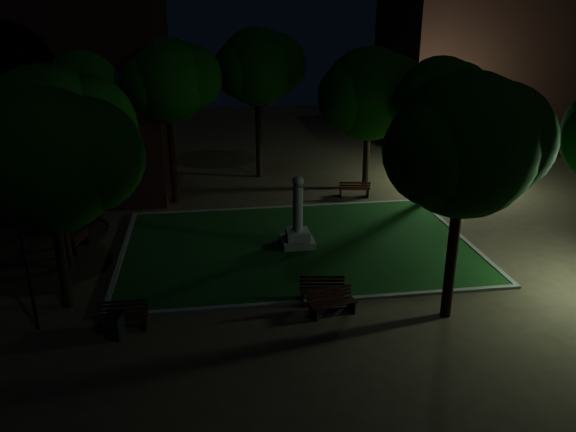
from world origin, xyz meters
The scene contains 23 objects.
ground centered at (0.00, 0.00, 0.00)m, with size 80.00×80.00×0.00m, color #4D3C2A.
lawn centered at (0.00, 2.00, 0.04)m, with size 15.00×10.00×0.08m, color #154014.
lawn_kerb centered at (0.00, 2.00, 0.06)m, with size 15.40×10.40×0.12m.
monument centered at (0.00, 2.00, 0.96)m, with size 1.40×1.40×3.20m.
building_far centered at (18.00, 20.00, 6.00)m, with size 16.00×10.00×12.00m, color #562620.
tree_west centered at (-8.83, -2.06, 5.31)m, with size 5.92×4.83×7.73m.
tree_north_wl centered at (-5.51, 8.99, 6.49)m, with size 5.30×4.33×8.67m.
tree_north_er centered at (5.47, 10.07, 5.46)m, with size 6.37×5.20×8.06m.
tree_ne centered at (8.42, 7.30, 5.58)m, with size 5.25×4.28×7.73m.
tree_se centered at (4.20, -4.62, 5.99)m, with size 5.62×4.59×8.29m.
tree_nw centered at (-9.40, 10.12, 6.27)m, with size 7.00×5.71×9.12m.
tree_far_north centered at (-0.51, 13.21, 6.71)m, with size 5.55×4.53×8.99m.
tree_extra centered at (-9.46, 1.20, 5.63)m, with size 6.11×4.99×8.12m.
lamppost_sw centered at (-9.61, -3.48, 3.15)m, with size 1.18×0.28×4.51m.
lamppost_nw centered at (-11.77, 8.80, 3.11)m, with size 1.18×0.28×4.44m.
lamppost_ne centered at (10.81, 9.66, 2.95)m, with size 1.18×0.28×4.18m.
bench_near_left centered at (0.23, -3.91, 0.42)m, with size 1.72×0.87×0.90m.
bench_near_right centered at (0.09, -2.96, 0.42)m, with size 1.68×0.79×0.89m.
bench_west_near centered at (-6.82, -3.83, 0.43)m, with size 1.68×0.62×0.92m.
bench_left_side centered at (-9.58, 3.05, 0.38)m, with size 0.82×1.56×0.81m.
bench_far_side centered at (4.25, 8.42, 0.45)m, with size 1.81×0.89×0.95m.
trash_bin centered at (-6.97, -4.40, 0.44)m, with size 0.64×0.64×0.86m.
bicycle centered at (-9.24, 5.59, 0.41)m, with size 0.55×1.57×0.82m, color black.
Camera 1 is at (-3.75, -20.62, 9.98)m, focal length 35.00 mm.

